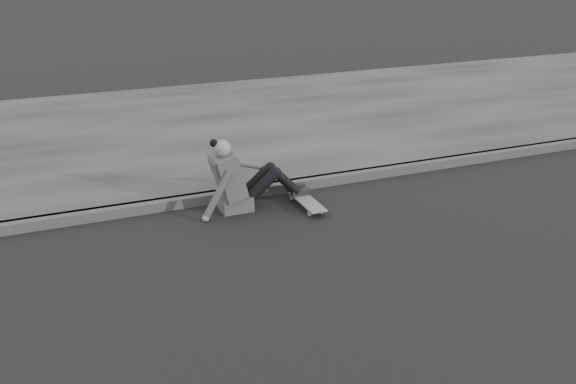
# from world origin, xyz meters

# --- Properties ---
(ground) EXTENTS (80.00, 80.00, 0.00)m
(ground) POSITION_xyz_m (0.00, 0.00, 0.00)
(ground) COLOR black
(ground) RESTS_ON ground
(curb) EXTENTS (24.00, 0.16, 0.12)m
(curb) POSITION_xyz_m (0.00, 2.58, 0.06)
(curb) COLOR #454545
(curb) RESTS_ON ground
(sidewalk) EXTENTS (24.00, 6.00, 0.12)m
(sidewalk) POSITION_xyz_m (0.00, 5.60, 0.06)
(sidewalk) COLOR #383838
(sidewalk) RESTS_ON ground
(skateboard) EXTENTS (0.20, 0.78, 0.09)m
(skateboard) POSITION_xyz_m (0.72, 2.02, 0.07)
(skateboard) COLOR gray
(skateboard) RESTS_ON ground
(seated_woman) EXTENTS (1.38, 0.46, 0.88)m
(seated_woman) POSITION_xyz_m (-0.01, 2.26, 0.36)
(seated_woman) COLOR #4B4B4D
(seated_woman) RESTS_ON ground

